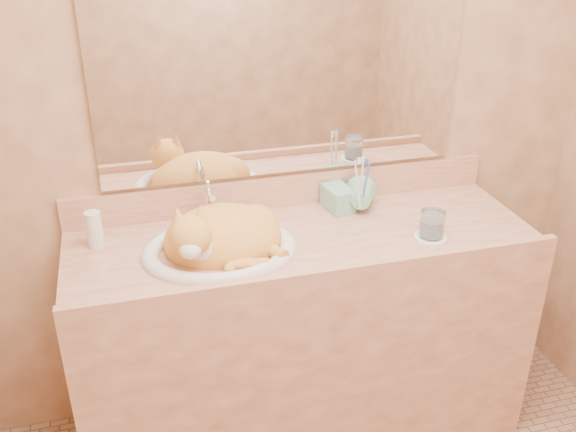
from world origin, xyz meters
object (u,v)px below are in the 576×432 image
object	(u,v)px
sink_basin	(219,231)
water_glass	(432,224)
vanity_counter	(303,338)
cat	(220,234)
toothbrush_cup	(361,203)
soap_dispenser	(348,192)

from	to	relation	value
sink_basin	water_glass	bearing A→B (deg)	5.68
vanity_counter	cat	xyz separation A→B (m)	(-0.29, -0.02, 0.49)
toothbrush_cup	water_glass	size ratio (longest dim) A/B	1.25
cat	soap_dispenser	distance (m)	0.51
cat	water_glass	size ratio (longest dim) A/B	4.17
water_glass	vanity_counter	bearing A→B (deg)	163.59
soap_dispenser	toothbrush_cup	world-z (taller)	soap_dispenser
cat	toothbrush_cup	bearing A→B (deg)	14.66
sink_basin	cat	bearing A→B (deg)	75.13
vanity_counter	sink_basin	bearing A→B (deg)	-176.10
cat	water_glass	world-z (taller)	cat
cat	toothbrush_cup	world-z (taller)	cat
soap_dispenser	toothbrush_cup	xyz separation A→B (m)	(0.05, -0.02, -0.04)
cat	toothbrush_cup	xyz separation A→B (m)	(0.53, 0.12, -0.01)
vanity_counter	toothbrush_cup	distance (m)	0.55
cat	vanity_counter	bearing A→B (deg)	5.35
sink_basin	toothbrush_cup	bearing A→B (deg)	26.64
sink_basin	soap_dispenser	size ratio (longest dim) A/B	2.59
vanity_counter	soap_dispenser	size ratio (longest dim) A/B	8.33
soap_dispenser	sink_basin	bearing A→B (deg)	-174.79
sink_basin	soap_dispenser	distance (m)	0.51
vanity_counter	cat	bearing A→B (deg)	-176.93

